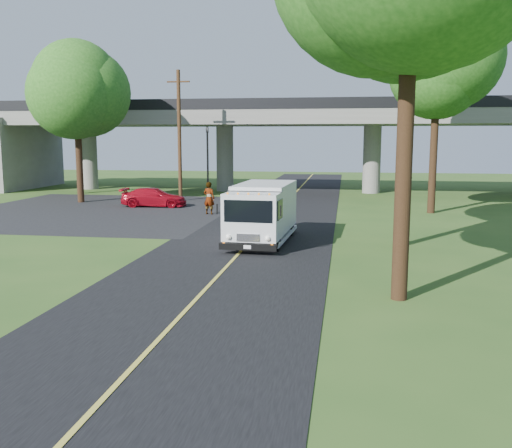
% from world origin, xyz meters
% --- Properties ---
extents(ground, '(120.00, 120.00, 0.00)m').
position_xyz_m(ground, '(0.00, 0.00, 0.00)').
color(ground, '#2D4F1C').
rests_on(ground, ground).
extents(road, '(7.00, 90.00, 0.02)m').
position_xyz_m(road, '(0.00, 10.00, 0.01)').
color(road, black).
rests_on(road, ground).
extents(parking_lot, '(16.00, 18.00, 0.01)m').
position_xyz_m(parking_lot, '(-11.00, 18.00, 0.01)').
color(parking_lot, black).
rests_on(parking_lot, ground).
extents(lane_line, '(0.12, 90.00, 0.01)m').
position_xyz_m(lane_line, '(0.00, 10.00, 0.03)').
color(lane_line, gold).
rests_on(lane_line, road).
extents(overpass, '(54.00, 10.00, 7.30)m').
position_xyz_m(overpass, '(0.00, 32.00, 4.56)').
color(overpass, slate).
rests_on(overpass, ground).
extents(traffic_signal, '(0.18, 0.22, 5.20)m').
position_xyz_m(traffic_signal, '(-6.00, 26.00, 3.20)').
color(traffic_signal, black).
rests_on(traffic_signal, ground).
extents(utility_pole, '(1.60, 0.26, 9.00)m').
position_xyz_m(utility_pole, '(-7.50, 24.00, 4.59)').
color(utility_pole, '#472D19').
rests_on(utility_pole, ground).
extents(tree_right_mid, '(6.62, 6.52, 12.74)m').
position_xyz_m(tree_right_mid, '(6.41, 8.84, 9.61)').
color(tree_right_mid, '#382314').
rests_on(tree_right_mid, ground).
extents(tree_right_far, '(5.77, 5.67, 10.99)m').
position_xyz_m(tree_right_far, '(9.21, 19.84, 8.30)').
color(tree_right_far, '#382314').
rests_on(tree_right_far, ground).
extents(tree_left_lot, '(5.60, 5.50, 10.50)m').
position_xyz_m(tree_left_lot, '(-13.79, 21.84, 7.90)').
color(tree_left_lot, '#382314').
rests_on(tree_left_lot, ground).
extents(tree_left_far, '(5.26, 5.16, 9.89)m').
position_xyz_m(tree_left_far, '(-16.79, 27.84, 7.45)').
color(tree_left_far, '#382314').
rests_on(tree_left_far, ground).
extents(step_van, '(2.46, 6.01, 2.48)m').
position_xyz_m(step_van, '(0.54, 8.95, 1.35)').
color(step_van, silver).
rests_on(step_van, ground).
extents(red_sedan, '(4.30, 2.01, 1.21)m').
position_xyz_m(red_sedan, '(-8.20, 20.39, 0.61)').
color(red_sedan, '#A50A18').
rests_on(red_sedan, ground).
extents(pedestrian, '(0.79, 0.63, 1.90)m').
position_xyz_m(pedestrian, '(-3.80, 17.26, 0.95)').
color(pedestrian, gray).
rests_on(pedestrian, ground).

